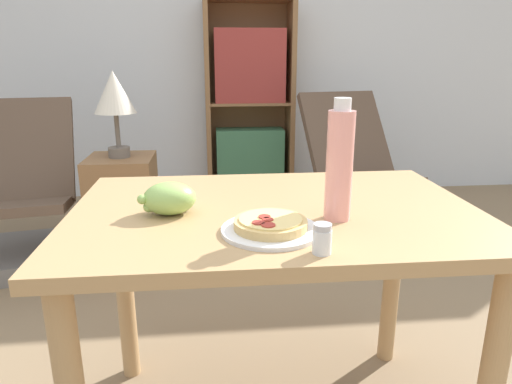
# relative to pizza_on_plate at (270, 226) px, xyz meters

# --- Properties ---
(wall_back) EXTENTS (8.00, 0.05, 2.60)m
(wall_back) POSITION_rel_pizza_on_plate_xyz_m (-0.04, 2.78, 0.56)
(wall_back) COLOR silver
(wall_back) RESTS_ON ground_plane
(dining_table) EXTENTS (1.08, 0.73, 0.73)m
(dining_table) POSITION_rel_pizza_on_plate_xyz_m (0.04, 0.18, -0.13)
(dining_table) COLOR tan
(dining_table) RESTS_ON ground_plane
(pizza_on_plate) EXTENTS (0.23, 0.23, 0.04)m
(pizza_on_plate) POSITION_rel_pizza_on_plate_xyz_m (0.00, 0.00, 0.00)
(pizza_on_plate) COLOR white
(pizza_on_plate) RESTS_ON dining_table
(grape_bunch) EXTENTS (0.14, 0.10, 0.08)m
(grape_bunch) POSITION_rel_pizza_on_plate_xyz_m (-0.24, 0.15, 0.03)
(grape_bunch) COLOR #93BC5B
(grape_bunch) RESTS_ON dining_table
(drink_bottle) EXTENTS (0.07, 0.07, 0.30)m
(drink_bottle) POSITION_rel_pizza_on_plate_xyz_m (0.18, 0.08, 0.13)
(drink_bottle) COLOR pink
(drink_bottle) RESTS_ON dining_table
(salt_shaker) EXTENTS (0.04, 0.04, 0.06)m
(salt_shaker) POSITION_rel_pizza_on_plate_xyz_m (0.09, -0.13, 0.02)
(salt_shaker) COLOR white
(salt_shaker) RESTS_ON dining_table
(lounge_chair_near) EXTENTS (0.66, 0.84, 0.88)m
(lounge_chair_near) POSITION_rel_pizza_on_plate_xyz_m (-1.18, 1.51, -0.45)
(lounge_chair_near) COLOR slate
(lounge_chair_near) RESTS_ON ground_plane
(lounge_chair_far) EXTENTS (0.68, 0.86, 0.88)m
(lounge_chair_far) POSITION_rel_pizza_on_plate_xyz_m (0.80, 1.82, -0.45)
(lounge_chair_far) COLOR slate
(lounge_chair_far) RESTS_ON ground_plane
(bookshelf) EXTENTS (0.67, 0.30, 1.53)m
(bookshelf) POSITION_rel_pizza_on_plate_xyz_m (0.17, 2.59, -0.04)
(bookshelf) COLOR brown
(bookshelf) RESTS_ON ground_plane
(side_table) EXTENTS (0.34, 0.34, 0.61)m
(side_table) POSITION_rel_pizza_on_plate_xyz_m (-0.61, 1.42, -0.44)
(side_table) COLOR brown
(side_table) RESTS_ON ground_plane
(table_lamp) EXTENTS (0.21, 0.21, 0.44)m
(table_lamp) POSITION_rel_pizza_on_plate_xyz_m (-0.61, 1.42, 0.18)
(table_lamp) COLOR #665B51
(table_lamp) RESTS_ON side_table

